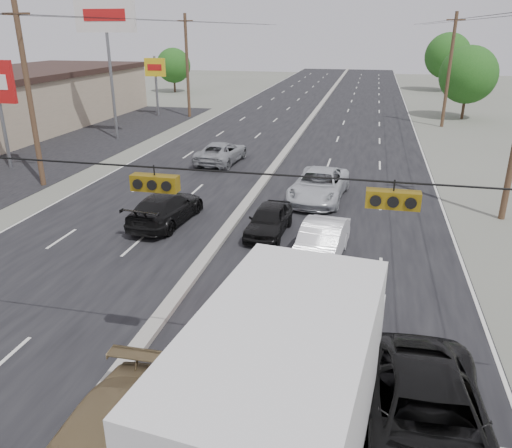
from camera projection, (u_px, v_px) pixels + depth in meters
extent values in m
plane|color=#606356|center=(117.00, 378.00, 13.10)|extent=(200.00, 200.00, 0.00)
cube|color=black|center=(293.00, 142.00, 40.33)|extent=(20.00, 160.00, 0.02)
cube|color=gray|center=(293.00, 141.00, 40.29)|extent=(0.50, 160.00, 0.20)
cube|color=black|center=(70.00, 145.00, 39.32)|extent=(10.00, 42.00, 0.02)
cylinder|color=#422D1E|center=(30.00, 98.00, 27.48)|extent=(0.30, 0.30, 10.00)
cube|color=#422D1E|center=(16.00, 14.00, 25.91)|extent=(1.60, 0.12, 0.12)
cylinder|color=#422D1E|center=(187.00, 67.00, 50.17)|extent=(0.30, 0.30, 10.00)
cube|color=#422D1E|center=(185.00, 21.00, 48.60)|extent=(1.60, 0.12, 0.12)
cylinder|color=#422D1E|center=(449.00, 71.00, 44.98)|extent=(0.30, 0.30, 10.00)
cube|color=#422D1E|center=(456.00, 20.00, 43.42)|extent=(1.60, 0.12, 0.12)
cylinder|color=black|center=(90.00, 163.00, 10.98)|extent=(25.00, 0.04, 0.04)
cube|color=#72590C|center=(155.00, 183.00, 10.80)|extent=(1.05, 0.30, 0.35)
cube|color=#72590C|center=(393.00, 199.00, 9.76)|extent=(1.05, 0.30, 0.35)
cylinder|color=slate|center=(1.00, 114.00, 31.69)|extent=(0.24, 0.24, 7.00)
cylinder|color=slate|center=(111.00, 70.00, 39.51)|extent=(0.24, 0.24, 11.00)
cube|color=silver|center=(105.00, 15.00, 38.03)|extent=(5.00, 0.25, 2.50)
cylinder|color=slate|center=(156.00, 86.00, 51.63)|extent=(0.24, 0.24, 6.00)
cube|color=gold|center=(155.00, 67.00, 50.93)|extent=(2.20, 0.25, 1.80)
cylinder|color=#382619|center=(175.00, 85.00, 71.73)|extent=(0.28, 0.28, 2.16)
sphere|color=#194B14|center=(173.00, 65.00, 70.76)|extent=(4.80, 4.80, 4.80)
cylinder|color=#382619|center=(464.00, 106.00, 50.37)|extent=(0.28, 0.28, 2.52)
sphere|color=#194B14|center=(468.00, 75.00, 49.24)|extent=(5.60, 5.60, 5.60)
cylinder|color=#382619|center=(444.00, 81.00, 72.79)|extent=(0.28, 0.28, 2.88)
sphere|color=#194B14|center=(448.00, 56.00, 71.50)|extent=(6.40, 6.40, 6.40)
cube|color=silver|center=(278.00, 404.00, 8.69)|extent=(3.51, 6.04, 3.22)
cube|color=silver|center=(323.00, 335.00, 12.45)|extent=(2.99, 2.48, 2.07)
cylinder|color=black|center=(273.00, 362.00, 12.90)|extent=(0.46, 1.07, 1.03)
cylinder|color=black|center=(367.00, 383.00, 12.16)|extent=(0.46, 1.07, 1.03)
imported|color=#B90B16|center=(253.00, 300.00, 15.59)|extent=(1.62, 4.02, 1.30)
imported|color=black|center=(428.00, 422.00, 10.55)|extent=(2.93, 5.92, 1.61)
imported|color=black|center=(269.00, 220.00, 22.06)|extent=(1.77, 4.01, 1.34)
imported|color=white|center=(321.00, 243.00, 19.46)|extent=(2.06, 4.71, 1.50)
imported|color=silver|center=(319.00, 185.00, 26.52)|extent=(3.10, 5.91, 1.59)
imported|color=black|center=(166.00, 208.00, 23.31)|extent=(2.46, 5.20, 1.46)
imported|color=gray|center=(221.00, 153.00, 33.85)|extent=(2.77, 5.37, 1.45)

